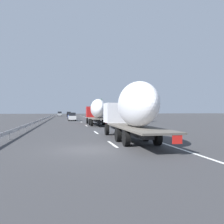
% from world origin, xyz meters
% --- Properties ---
extents(ground_plane, '(260.00, 260.00, 0.00)m').
position_xyz_m(ground_plane, '(40.00, 0.00, 0.00)').
color(ground_plane, '#38383A').
extents(lane_stripe_0, '(3.20, 0.20, 0.01)m').
position_xyz_m(lane_stripe_0, '(2.00, -1.80, 0.00)').
color(lane_stripe_0, white).
rests_on(lane_stripe_0, ground_plane).
extents(lane_stripe_1, '(3.20, 0.20, 0.01)m').
position_xyz_m(lane_stripe_1, '(11.00, -1.80, 0.00)').
color(lane_stripe_1, white).
rests_on(lane_stripe_1, ground_plane).
extents(lane_stripe_2, '(3.20, 0.20, 0.01)m').
position_xyz_m(lane_stripe_2, '(22.77, -1.80, 0.00)').
color(lane_stripe_2, white).
rests_on(lane_stripe_2, ground_plane).
extents(lane_stripe_3, '(3.20, 0.20, 0.01)m').
position_xyz_m(lane_stripe_3, '(34.65, -1.80, 0.00)').
color(lane_stripe_3, white).
rests_on(lane_stripe_3, ground_plane).
extents(lane_stripe_4, '(3.20, 0.20, 0.01)m').
position_xyz_m(lane_stripe_4, '(43.27, -1.80, 0.00)').
color(lane_stripe_4, white).
rests_on(lane_stripe_4, ground_plane).
extents(lane_stripe_5, '(3.20, 0.20, 0.01)m').
position_xyz_m(lane_stripe_5, '(52.25, -1.80, 0.00)').
color(lane_stripe_5, white).
rests_on(lane_stripe_5, ground_plane).
extents(lane_stripe_6, '(3.20, 0.20, 0.01)m').
position_xyz_m(lane_stripe_6, '(61.28, -1.80, 0.00)').
color(lane_stripe_6, white).
rests_on(lane_stripe_6, ground_plane).
extents(lane_stripe_7, '(3.20, 0.20, 0.01)m').
position_xyz_m(lane_stripe_7, '(70.19, -1.80, 0.00)').
color(lane_stripe_7, white).
rests_on(lane_stripe_7, ground_plane).
extents(edge_line_right, '(110.00, 0.20, 0.01)m').
position_xyz_m(edge_line_right, '(45.00, -5.50, 0.00)').
color(edge_line_right, white).
rests_on(edge_line_right, ground_plane).
extents(truck_lead, '(13.10, 2.55, 4.19)m').
position_xyz_m(truck_lead, '(23.77, -3.60, 2.40)').
color(truck_lead, '#B21919').
rests_on(truck_lead, ground_plane).
extents(truck_trailing, '(13.63, 2.55, 4.46)m').
position_xyz_m(truck_trailing, '(3.31, -3.60, 2.52)').
color(truck_trailing, silver).
rests_on(truck_trailing, ground_plane).
extents(car_silver_hatch, '(4.76, 1.80, 1.96)m').
position_xyz_m(car_silver_hatch, '(89.40, 3.76, 0.98)').
color(car_silver_hatch, '#ADB2B7').
rests_on(car_silver_hatch, ground_plane).
extents(car_blue_sedan, '(4.46, 1.90, 1.80)m').
position_xyz_m(car_blue_sedan, '(52.10, -0.19, 0.92)').
color(car_blue_sedan, '#28479E').
rests_on(car_blue_sedan, ground_plane).
extents(car_black_suv, '(4.51, 1.76, 1.90)m').
position_xyz_m(car_black_suv, '(81.26, 0.03, 0.95)').
color(car_black_suv, black).
rests_on(car_black_suv, ground_plane).
extents(car_white_van, '(4.23, 1.74, 1.90)m').
position_xyz_m(car_white_van, '(41.40, -0.14, 0.95)').
color(car_white_van, white).
rests_on(car_white_van, ground_plane).
extents(road_sign, '(0.10, 0.90, 3.44)m').
position_xyz_m(road_sign, '(47.19, -6.70, 2.37)').
color(road_sign, gray).
rests_on(road_sign, ground_plane).
extents(tree_0, '(2.49, 2.49, 6.97)m').
position_xyz_m(tree_0, '(88.71, -13.08, 4.15)').
color(tree_0, '#472D19').
rests_on(tree_0, ground_plane).
extents(tree_1, '(3.11, 3.11, 6.95)m').
position_xyz_m(tree_1, '(71.06, -11.71, 4.13)').
color(tree_1, '#472D19').
rests_on(tree_1, ground_plane).
extents(tree_2, '(3.86, 3.86, 7.77)m').
position_xyz_m(tree_2, '(31.09, -11.95, 4.84)').
color(tree_2, '#472D19').
rests_on(tree_2, ground_plane).
extents(guardrail_median, '(94.00, 0.10, 0.76)m').
position_xyz_m(guardrail_median, '(43.00, 6.00, 0.58)').
color(guardrail_median, '#9EA0A5').
rests_on(guardrail_median, ground_plane).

